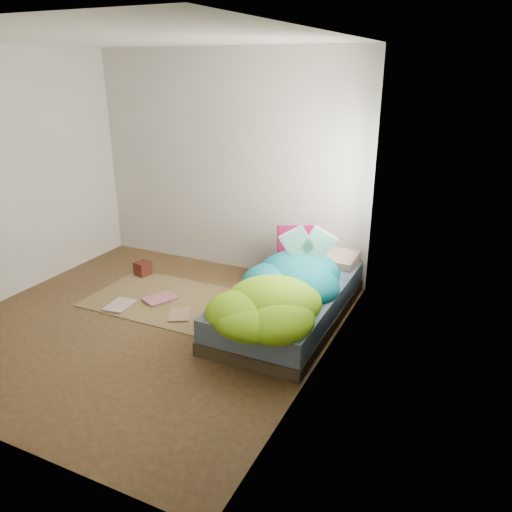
{
  "coord_description": "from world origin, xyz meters",
  "views": [
    {
      "loc": [
        2.84,
        -3.47,
        2.38
      ],
      "look_at": [
        0.85,
        0.75,
        0.61
      ],
      "focal_mm": 35.0,
      "sensor_mm": 36.0,
      "label": 1
    }
  ],
  "objects": [
    {
      "name": "room_walls",
      "position": [
        0.01,
        0.01,
        1.63
      ],
      "size": [
        3.54,
        3.54,
        2.62
      ],
      "color": "#BAB7B1",
      "rests_on": "ground"
    },
    {
      "name": "floor_book_a",
      "position": [
        -0.6,
        0.18,
        0.02
      ],
      "size": [
        0.26,
        0.34,
        0.02
      ],
      "primitive_type": "imported",
      "rotation": [
        0.0,
        0.0,
        0.1
      ],
      "color": "beige",
      "rests_on": "rug"
    },
    {
      "name": "floor_book_c",
      "position": [
        0.11,
        0.23,
        0.02
      ],
      "size": [
        0.32,
        0.35,
        0.02
      ],
      "primitive_type": "imported",
      "rotation": [
        0.0,
        0.0,
        0.47
      ],
      "color": "tan",
      "rests_on": "rug"
    },
    {
      "name": "ground",
      "position": [
        0.0,
        0.0,
        0.0
      ],
      "size": [
        3.5,
        3.5,
        0.0
      ],
      "primitive_type": "cube",
      "color": "#462B1A",
      "rests_on": "ground"
    },
    {
      "name": "rug",
      "position": [
        -0.15,
        0.55,
        0.01
      ],
      "size": [
        1.6,
        1.1,
        0.01
      ],
      "primitive_type": "cube",
      "color": "brown",
      "rests_on": "ground"
    },
    {
      "name": "pillow_magenta",
      "position": [
        1.04,
        1.39,
        0.55
      ],
      "size": [
        0.43,
        0.31,
        0.42
      ],
      "primitive_type": "cube",
      "rotation": [
        0.0,
        0.0,
        0.49
      ],
      "color": "#480425",
      "rests_on": "bed"
    },
    {
      "name": "wooden_box",
      "position": [
        -0.79,
        1.0,
        0.09
      ],
      "size": [
        0.2,
        0.2,
        0.16
      ],
      "primitive_type": "cube",
      "rotation": [
        0.0,
        0.0,
        -0.25
      ],
      "color": "#3B180D",
      "rests_on": "rug"
    },
    {
      "name": "floor_book_b",
      "position": [
        -0.3,
        0.55,
        0.03
      ],
      "size": [
        0.36,
        0.4,
        0.03
      ],
      "primitive_type": "imported",
      "rotation": [
        0.0,
        0.0,
        -0.42
      ],
      "color": "pink",
      "rests_on": "rug"
    },
    {
      "name": "duvet",
      "position": [
        1.22,
        0.5,
        0.51
      ],
      "size": [
        0.96,
        1.84,
        0.34
      ],
      "primitive_type": null,
      "color": "#076E7A",
      "rests_on": "bed"
    },
    {
      "name": "open_book",
      "position": [
        1.29,
        1.02,
        0.82
      ],
      "size": [
        0.46,
        0.24,
        0.28
      ],
      "primitive_type": null,
      "rotation": [
        0.0,
        0.0,
        0.33
      ],
      "color": "#2F8E2E",
      "rests_on": "duvet"
    },
    {
      "name": "pillow_floral",
      "position": [
        1.41,
        1.53,
        0.4
      ],
      "size": [
        0.56,
        0.37,
        0.12
      ],
      "primitive_type": "cube",
      "rotation": [
        0.0,
        0.0,
        -0.06
      ],
      "color": "beige",
      "rests_on": "bed"
    },
    {
      "name": "bed",
      "position": [
        1.22,
        0.72,
        0.17
      ],
      "size": [
        1.0,
        2.0,
        0.34
      ],
      "color": "#3E3321",
      "rests_on": "ground"
    }
  ]
}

